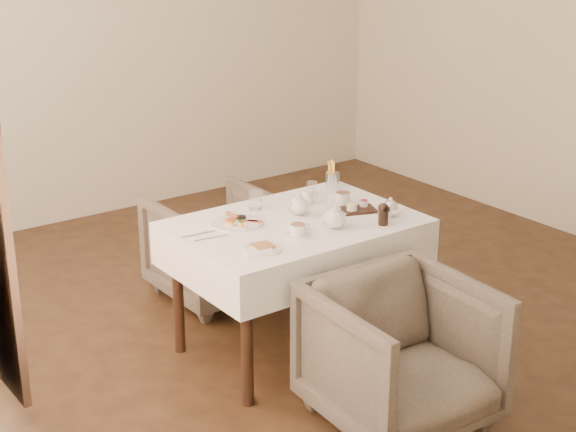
{
  "coord_description": "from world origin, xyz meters",
  "views": [
    {
      "loc": [
        -3.12,
        -3.77,
        2.37
      ],
      "look_at": [
        -0.58,
        -0.28,
        0.82
      ],
      "focal_mm": 55.0,
      "sensor_mm": 36.0,
      "label": 1
    }
  ],
  "objects_px": {
    "armchair_near": "(402,355)",
    "breakfast_plate": "(236,222)",
    "table": "(295,241)",
    "teapot_centre": "(298,204)",
    "armchair_far": "(216,246)"
  },
  "relations": [
    {
      "from": "armchair_near",
      "to": "breakfast_plate",
      "type": "relative_size",
      "value": 2.87
    },
    {
      "from": "table",
      "to": "breakfast_plate",
      "type": "height_order",
      "value": "breakfast_plate"
    },
    {
      "from": "breakfast_plate",
      "to": "table",
      "type": "bearing_deg",
      "value": -5.74
    },
    {
      "from": "teapot_centre",
      "to": "table",
      "type": "bearing_deg",
      "value": -142.68
    },
    {
      "from": "armchair_far",
      "to": "armchair_near",
      "type": "bearing_deg",
      "value": 87.17
    },
    {
      "from": "table",
      "to": "teapot_centre",
      "type": "bearing_deg",
      "value": 42.13
    },
    {
      "from": "armchair_near",
      "to": "armchair_far",
      "type": "height_order",
      "value": "armchair_near"
    },
    {
      "from": "table",
      "to": "armchair_far",
      "type": "xyz_separation_m",
      "value": [
        0.02,
        0.85,
        -0.31
      ]
    },
    {
      "from": "table",
      "to": "armchair_near",
      "type": "distance_m",
      "value": 0.93
    },
    {
      "from": "armchair_far",
      "to": "breakfast_plate",
      "type": "relative_size",
      "value": 2.7
    },
    {
      "from": "armchair_near",
      "to": "teapot_centre",
      "type": "bearing_deg",
      "value": 87.22
    },
    {
      "from": "armchair_near",
      "to": "armchair_far",
      "type": "bearing_deg",
      "value": 91.64
    },
    {
      "from": "breakfast_plate",
      "to": "armchair_near",
      "type": "bearing_deg",
      "value": -54.94
    },
    {
      "from": "armchair_far",
      "to": "teapot_centre",
      "type": "height_order",
      "value": "teapot_centre"
    },
    {
      "from": "breakfast_plate",
      "to": "armchair_far",
      "type": "bearing_deg",
      "value": 88.69
    }
  ]
}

